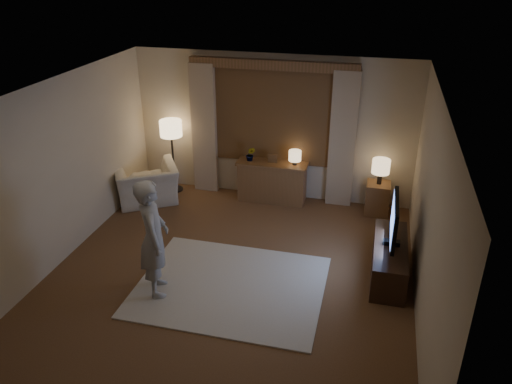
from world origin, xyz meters
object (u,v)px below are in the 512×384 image
(side_table, at_px, (377,198))
(person, at_px, (154,238))
(armchair, at_px, (147,184))
(tv_stand, at_px, (389,260))
(sideboard, at_px, (272,182))

(side_table, height_order, person, person)
(armchair, relative_size, person, 0.66)
(side_table, relative_size, tv_stand, 0.40)
(sideboard, xyz_separation_m, person, (-0.88, -3.04, 0.48))
(tv_stand, height_order, person, person)
(sideboard, relative_size, person, 0.74)
(tv_stand, distance_m, person, 3.23)
(tv_stand, bearing_deg, person, -159.09)
(sideboard, relative_size, armchair, 1.13)
(person, bearing_deg, sideboard, -40.74)
(armchair, height_order, side_table, armchair)
(tv_stand, xyz_separation_m, person, (-2.97, -1.14, 0.58))
(armchair, distance_m, side_table, 4.09)
(side_table, bearing_deg, tv_stand, -83.24)
(tv_stand, relative_size, person, 0.86)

